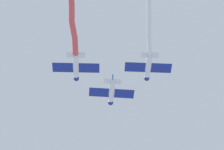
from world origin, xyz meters
TOP-DOWN VIEW (x-y plane):
  - airplane_lead at (0.87, 3.94)m, footprint 8.02×6.01m
  - airplane_left_wing at (6.77, 9.59)m, footprint 7.95×5.92m
  - airplane_right_wing at (-5.37, 9.22)m, footprint 7.98×5.96m

SIDE VIEW (x-z plane):
  - airplane_lead at x=0.87m, z-range 65.51..67.50m
  - airplane_left_wing at x=6.77m, z-range 65.51..67.50m
  - airplane_right_wing at x=-5.37m, z-range 65.81..67.80m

